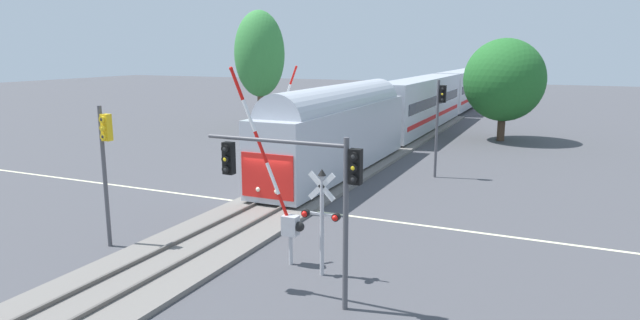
{
  "coord_description": "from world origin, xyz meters",
  "views": [
    {
      "loc": [
        12.53,
        -22.56,
        7.48
      ],
      "look_at": [
        1.31,
        2.28,
        2.0
      ],
      "focal_mm": 30.67,
      "sensor_mm": 36.0,
      "label": 1
    }
  ],
  "objects_px": {
    "crossing_gate_far": "(271,140)",
    "crossing_gate_near": "(283,205)",
    "traffic_signal_far_side": "(440,113)",
    "traffic_signal_near_right": "(302,177)",
    "pine_left_background": "(260,54)",
    "crossing_signal_mast": "(321,211)",
    "elm_centre_background": "(504,80)",
    "commuter_train": "(423,101)",
    "traffic_signal_median": "(105,154)"
  },
  "relations": [
    {
      "from": "crossing_gate_near",
      "to": "crossing_gate_far",
      "type": "relative_size",
      "value": 1.05
    },
    {
      "from": "traffic_signal_median",
      "to": "elm_centre_background",
      "type": "bearing_deg",
      "value": 71.77
    },
    {
      "from": "elm_centre_background",
      "to": "crossing_signal_mast",
      "type": "bearing_deg",
      "value": -94.04
    },
    {
      "from": "crossing_gate_near",
      "to": "crossing_gate_far",
      "type": "bearing_deg",
      "value": 121.09
    },
    {
      "from": "crossing_gate_far",
      "to": "traffic_signal_far_side",
      "type": "relative_size",
      "value": 1.14
    },
    {
      "from": "crossing_gate_near",
      "to": "traffic_signal_far_side",
      "type": "xyz_separation_m",
      "value": [
        2.03,
        15.66,
        1.71
      ]
    },
    {
      "from": "traffic_signal_far_side",
      "to": "pine_left_background",
      "type": "height_order",
      "value": "pine_left_background"
    },
    {
      "from": "crossing_gate_near",
      "to": "traffic_signal_far_side",
      "type": "relative_size",
      "value": 1.2
    },
    {
      "from": "traffic_signal_near_right",
      "to": "traffic_signal_median",
      "type": "xyz_separation_m",
      "value": [
        -8.81,
        1.15,
        -0.19
      ]
    },
    {
      "from": "traffic_signal_near_right",
      "to": "elm_centre_background",
      "type": "xyz_separation_m",
      "value": [
        1.98,
        33.9,
        1.21
      ]
    },
    {
      "from": "elm_centre_background",
      "to": "pine_left_background",
      "type": "relative_size",
      "value": 0.76
    },
    {
      "from": "crossing_gate_near",
      "to": "crossing_signal_mast",
      "type": "xyz_separation_m",
      "value": [
        1.67,
        -0.45,
        0.09
      ]
    },
    {
      "from": "crossing_gate_far",
      "to": "traffic_signal_far_side",
      "type": "distance_m",
      "value": 10.25
    },
    {
      "from": "crossing_gate_near",
      "to": "pine_left_background",
      "type": "bearing_deg",
      "value": 121.7
    },
    {
      "from": "crossing_gate_far",
      "to": "crossing_gate_near",
      "type": "bearing_deg",
      "value": -58.91
    },
    {
      "from": "crossing_signal_mast",
      "to": "traffic_signal_near_right",
      "type": "distance_m",
      "value": 2.56
    },
    {
      "from": "crossing_gate_far",
      "to": "traffic_signal_near_right",
      "type": "height_order",
      "value": "crossing_gate_far"
    },
    {
      "from": "traffic_signal_near_right",
      "to": "pine_left_background",
      "type": "xyz_separation_m",
      "value": [
        -20.23,
        32.04,
        3.26
      ]
    },
    {
      "from": "commuter_train",
      "to": "traffic_signal_far_side",
      "type": "relative_size",
      "value": 10.97
    },
    {
      "from": "crossing_gate_near",
      "to": "elm_centre_background",
      "type": "bearing_deg",
      "value": 82.9
    },
    {
      "from": "crossing_gate_far",
      "to": "elm_centre_background",
      "type": "xyz_separation_m",
      "value": [
        11.49,
        18.92,
        2.98
      ]
    },
    {
      "from": "crossing_signal_mast",
      "to": "traffic_signal_near_right",
      "type": "bearing_deg",
      "value": -82.15
    },
    {
      "from": "traffic_signal_far_side",
      "to": "traffic_signal_median",
      "type": "bearing_deg",
      "value": -117.73
    },
    {
      "from": "crossing_gate_near",
      "to": "crossing_gate_far",
      "type": "distance_m",
      "value": 14.66
    },
    {
      "from": "traffic_signal_near_right",
      "to": "elm_centre_background",
      "type": "bearing_deg",
      "value": 86.66
    },
    {
      "from": "commuter_train",
      "to": "crossing_gate_near",
      "type": "distance_m",
      "value": 35.4
    },
    {
      "from": "traffic_signal_far_side",
      "to": "traffic_signal_near_right",
      "type": "xyz_separation_m",
      "value": [
        -0.09,
        -18.08,
        -0.01
      ]
    },
    {
      "from": "traffic_signal_far_side",
      "to": "elm_centre_background",
      "type": "height_order",
      "value": "elm_centre_background"
    },
    {
      "from": "traffic_signal_median",
      "to": "elm_centre_background",
      "type": "distance_m",
      "value": 34.51
    },
    {
      "from": "traffic_signal_far_side",
      "to": "elm_centre_background",
      "type": "xyz_separation_m",
      "value": [
        1.89,
        15.82,
        1.19
      ]
    },
    {
      "from": "commuter_train",
      "to": "traffic_signal_near_right",
      "type": "height_order",
      "value": "commuter_train"
    },
    {
      "from": "crossing_gate_far",
      "to": "traffic_signal_near_right",
      "type": "distance_m",
      "value": 17.83
    },
    {
      "from": "crossing_gate_far",
      "to": "traffic_signal_median",
      "type": "bearing_deg",
      "value": -87.1
    },
    {
      "from": "commuter_train",
      "to": "traffic_signal_far_side",
      "type": "height_order",
      "value": "traffic_signal_far_side"
    },
    {
      "from": "traffic_signal_median",
      "to": "traffic_signal_near_right",
      "type": "bearing_deg",
      "value": -7.45
    },
    {
      "from": "commuter_train",
      "to": "crossing_signal_mast",
      "type": "distance_m",
      "value": 36.06
    },
    {
      "from": "commuter_train",
      "to": "traffic_signal_median",
      "type": "bearing_deg",
      "value": -94.88
    },
    {
      "from": "commuter_train",
      "to": "traffic_signal_near_right",
      "type": "relative_size",
      "value": 12.42
    },
    {
      "from": "crossing_gate_near",
      "to": "traffic_signal_median",
      "type": "xyz_separation_m",
      "value": [
        -6.87,
        -1.27,
        1.5
      ]
    },
    {
      "from": "crossing_signal_mast",
      "to": "crossing_gate_far",
      "type": "relative_size",
      "value": 0.56
    },
    {
      "from": "crossing_gate_far",
      "to": "pine_left_background",
      "type": "relative_size",
      "value": 0.59
    },
    {
      "from": "crossing_gate_far",
      "to": "elm_centre_background",
      "type": "height_order",
      "value": "elm_centre_background"
    },
    {
      "from": "traffic_signal_near_right",
      "to": "elm_centre_background",
      "type": "distance_m",
      "value": 33.98
    },
    {
      "from": "traffic_signal_median",
      "to": "elm_centre_background",
      "type": "relative_size",
      "value": 0.65
    },
    {
      "from": "crossing_signal_mast",
      "to": "elm_centre_background",
      "type": "height_order",
      "value": "elm_centre_background"
    },
    {
      "from": "crossing_gate_far",
      "to": "elm_centre_background",
      "type": "distance_m",
      "value": 22.34
    },
    {
      "from": "crossing_gate_near",
      "to": "crossing_gate_far",
      "type": "xyz_separation_m",
      "value": [
        -7.57,
        12.55,
        -0.08
      ]
    },
    {
      "from": "elm_centre_background",
      "to": "pine_left_background",
      "type": "bearing_deg",
      "value": -175.21
    },
    {
      "from": "traffic_signal_near_right",
      "to": "crossing_gate_far",
      "type": "bearing_deg",
      "value": 122.42
    },
    {
      "from": "crossing_signal_mast",
      "to": "elm_centre_background",
      "type": "distance_m",
      "value": 32.13
    }
  ]
}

